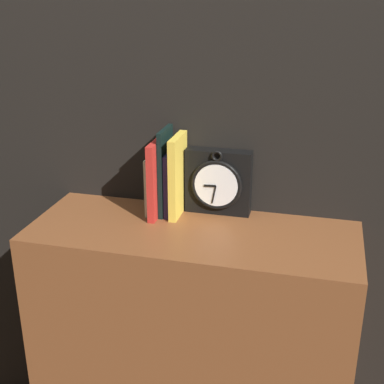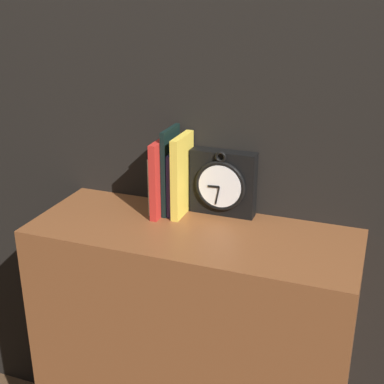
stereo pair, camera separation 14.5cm
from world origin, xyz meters
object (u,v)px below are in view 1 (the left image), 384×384
book_slot3_navy (171,182)px  book_slot4_yellow (178,176)px  book_slot1_red (158,178)px  book_slot0_cream (154,183)px  book_slot2_black (165,171)px  clock (218,182)px

book_slot3_navy → book_slot4_yellow: (0.02, -0.01, 0.03)m
book_slot1_red → book_slot3_navy: book_slot1_red is taller
book_slot0_cream → book_slot3_navy: book_slot3_navy is taller
book_slot4_yellow → book_slot2_black: bearing=171.0°
clock → book_slot3_navy: size_ratio=1.07×
book_slot0_cream → book_slot2_black: bearing=-0.6°
book_slot4_yellow → book_slot0_cream: bearing=175.1°
book_slot0_cream → book_slot4_yellow: 0.08m
book_slot1_red → book_slot3_navy: size_ratio=1.20×
clock → book_slot0_cream: size_ratio=1.16×
book_slot3_navy → book_slot4_yellow: book_slot4_yellow is taller
clock → book_slot0_cream: 0.19m
clock → book_slot3_navy: clock is taller
clock → book_slot1_red: 0.18m
book_slot0_cream → book_slot3_navy: (0.05, 0.00, 0.01)m
book_slot4_yellow → book_slot1_red: bearing=-169.7°
book_slot0_cream → book_slot1_red: size_ratio=0.77×
book_slot3_navy → clock: bearing=12.4°
book_slot1_red → book_slot2_black: bearing=42.5°
clock → book_slot3_navy: (-0.14, -0.03, -0.00)m
book_slot0_cream → book_slot4_yellow: bearing=-4.9°
book_slot0_cream → book_slot1_red: (0.02, -0.02, 0.03)m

